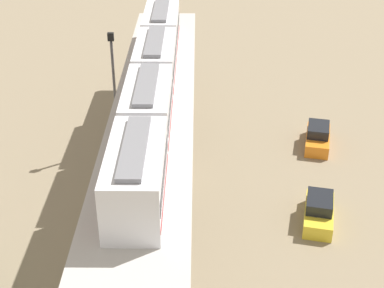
# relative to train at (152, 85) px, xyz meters

# --- Properties ---
(ground_plane) EXTENTS (120.00, 120.00, 0.00)m
(ground_plane) POSITION_rel_train_xyz_m (0.00, 1.78, -8.35)
(ground_plane) COLOR #84755B
(viaduct) EXTENTS (5.20, 35.80, 6.82)m
(viaduct) POSITION_rel_train_xyz_m (0.00, 1.78, -2.97)
(viaduct) COLOR #B7B2AA
(viaduct) RESTS_ON ground
(train) EXTENTS (2.64, 27.45, 3.24)m
(train) POSITION_rel_train_xyz_m (0.00, 0.00, 0.00)
(train) COLOR silver
(train) RESTS_ON viaduct
(parked_car_orange) EXTENTS (2.64, 4.48, 1.76)m
(parked_car_orange) POSITION_rel_train_xyz_m (12.41, 6.97, -7.61)
(parked_car_orange) COLOR orange
(parked_car_orange) RESTS_ON ground
(parked_car_yellow) EXTENTS (2.65, 4.49, 1.76)m
(parked_car_yellow) POSITION_rel_train_xyz_m (10.72, -2.81, -7.61)
(parked_car_yellow) COLOR yellow
(parked_car_yellow) RESTS_ON ground
(signal_post) EXTENTS (0.44, 0.28, 9.42)m
(signal_post) POSITION_rel_train_xyz_m (-3.40, 6.62, -3.13)
(signal_post) COLOR #4C4C51
(signal_post) RESTS_ON ground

